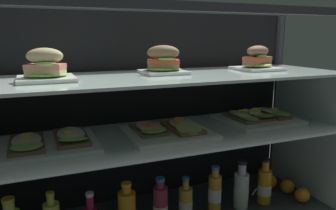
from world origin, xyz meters
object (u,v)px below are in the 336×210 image
Objects in this scene: open_sandwich_tray_left_of_center at (168,130)px; orange_fruit_near_left_post at (287,186)px; open_sandwich_tray_mid_right at (257,117)px; juice_bottle_tucked_behind at (160,208)px; plated_roll_sandwich_far_left at (257,61)px; orange_fruit_beside_bottles at (270,181)px; plated_roll_sandwich_far_right at (163,62)px; juice_bottle_near_post at (215,194)px; juice_bottle_front_middle at (241,189)px; juice_bottle_back_center at (265,185)px; orange_fruit_rolled_forward at (302,195)px; open_sandwich_tray_center at (50,142)px; juice_bottle_back_right at (186,203)px; plated_roll_sandwich_right_of_center at (46,69)px.

orange_fruit_near_left_post is at bearing -0.31° from open_sandwich_tray_left_of_center.
open_sandwich_tray_mid_right is 1.52× the size of juice_bottle_tucked_behind.
plated_roll_sandwich_far_left is at bearing 171.59° from orange_fruit_near_left_post.
plated_roll_sandwich_far_left is 2.54× the size of orange_fruit_beside_bottles.
plated_roll_sandwich_far_right reaches higher than juice_bottle_near_post.
juice_bottle_front_middle is 0.13m from juice_bottle_back_center.
open_sandwich_tray_left_of_center is 0.77m from orange_fruit_rolled_forward.
juice_bottle_back_center is at bearing -4.16° from open_sandwich_tray_left_of_center.
orange_fruit_near_left_post is (0.17, 0.03, -0.05)m from juice_bottle_back_center.
plated_roll_sandwich_far_right is at bearing 177.34° from plated_roll_sandwich_far_left.
orange_fruit_beside_bottles is at bearing 15.65° from juice_bottle_near_post.
juice_bottle_tucked_behind is 0.27m from juice_bottle_near_post.
orange_fruit_near_left_post is 0.10m from orange_fruit_rolled_forward.
orange_fruit_rolled_forward is at bearing -4.56° from juice_bottle_tucked_behind.
open_sandwich_tray_center is 1.00m from juice_bottle_back_center.
juice_bottle_tucked_behind is 0.13m from juice_bottle_back_right.
open_sandwich_tray_left_of_center is (0.46, 0.01, -0.27)m from plated_roll_sandwich_right_of_center.
plated_roll_sandwich_far_left is at bearing 7.66° from juice_bottle_back_right.
plated_roll_sandwich_far_right is 0.46m from plated_roll_sandwich_far_left.
juice_bottle_tucked_behind is (-0.05, -0.05, -0.32)m from open_sandwich_tray_left_of_center.
juice_bottle_near_post reaches higher than juice_bottle_tucked_behind.
open_sandwich_tray_mid_right is 0.42m from orange_fruit_near_left_post.
juice_bottle_tucked_behind is at bearing -168.83° from juice_bottle_back_right.
juice_bottle_front_middle is at bearing 166.12° from orange_fruit_rolled_forward.
open_sandwich_tray_mid_right is at bearing -1.77° from plated_roll_sandwich_far_right.
juice_bottle_back_right is at bearing -4.04° from open_sandwich_tray_center.
plated_roll_sandwich_far_right is at bearing 4.34° from open_sandwich_tray_center.
orange_fruit_rolled_forward is (0.21, -0.13, -0.64)m from plated_roll_sandwich_far_left.
plated_roll_sandwich_far_right reaches higher than juice_bottle_front_middle.
juice_bottle_tucked_behind is 0.99× the size of juice_bottle_near_post.
orange_fruit_rolled_forward is at bearing -9.12° from open_sandwich_tray_left_of_center.
juice_bottle_front_middle reaches higher than orange_fruit_beside_bottles.
plated_roll_sandwich_far_left reaches higher than open_sandwich_tray_center.
orange_fruit_beside_bottles is (0.62, 0.03, -0.64)m from plated_roll_sandwich_far_right.
open_sandwich_tray_left_of_center reaches higher than orange_fruit_rolled_forward.
juice_bottle_back_center is at bearing -61.40° from plated_roll_sandwich_far_left.
juice_bottle_back_right is 2.64× the size of orange_fruit_beside_bottles.
orange_fruit_near_left_post is at bearing -4.47° from plated_roll_sandwich_far_right.
juice_bottle_tucked_behind is at bearing -171.11° from open_sandwich_tray_mid_right.
open_sandwich_tray_center is 0.93m from open_sandwich_tray_mid_right.
orange_fruit_near_left_post is at bearing 2.00° from juice_bottle_back_right.
juice_bottle_front_middle is (0.82, -0.04, -0.32)m from open_sandwich_tray_center.
juice_bottle_tucked_behind is at bearing -177.01° from juice_bottle_near_post.
open_sandwich_tray_left_of_center is 0.72m from orange_fruit_beside_bottles.
juice_bottle_back_right reaches higher than orange_fruit_rolled_forward.
plated_roll_sandwich_far_left is 0.27m from open_sandwich_tray_mid_right.
juice_bottle_front_middle reaches higher than juice_bottle_near_post.
plated_roll_sandwich_far_right reaches higher than plated_roll_sandwich_far_left.
open_sandwich_tray_mid_right is at bearing 1.22° from open_sandwich_tray_center.
plated_roll_sandwich_far_right is 2.37× the size of orange_fruit_beside_bottles.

